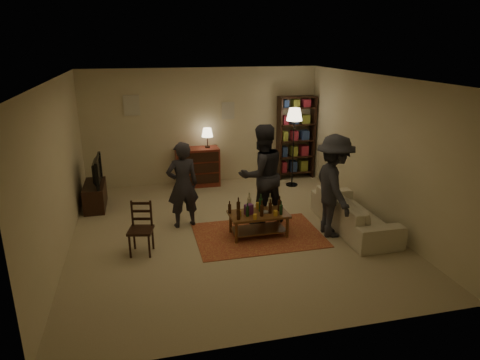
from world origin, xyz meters
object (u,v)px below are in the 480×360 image
object	(u,v)px
bookshelf	(296,137)
person_left	(183,185)
dining_chair	(141,226)
floor_lamp	(294,120)
dresser	(198,166)
tv_stand	(95,189)
person_by_sofa	(334,186)
person_right	(262,175)
coffee_table	(258,215)
sofa	(354,213)

from	to	relation	value
bookshelf	person_left	distance (m)	3.83
dining_chair	floor_lamp	world-z (taller)	floor_lamp
person_left	dresser	bearing A→B (deg)	-113.24
tv_stand	person_by_sofa	distance (m)	4.78
dresser	person_right	world-z (taller)	person_right
bookshelf	person_by_sofa	bearing A→B (deg)	-99.37
dining_chair	person_by_sofa	size ratio (longest dim) A/B	0.48
coffee_table	dining_chair	bearing A→B (deg)	-175.51
dining_chair	dresser	world-z (taller)	dresser
sofa	person_by_sofa	distance (m)	0.79
bookshelf	person_right	world-z (taller)	bookshelf
coffee_table	person_by_sofa	world-z (taller)	person_by_sofa
coffee_table	person_right	distance (m)	0.82
dresser	bookshelf	size ratio (longest dim) A/B	0.67
tv_stand	dresser	xyz separation A→B (m)	(2.25, 0.91, 0.09)
bookshelf	floor_lamp	distance (m)	0.84
tv_stand	person_right	size ratio (longest dim) A/B	0.57
dresser	floor_lamp	size ratio (longest dim) A/B	0.74
coffee_table	person_by_sofa	bearing A→B (deg)	-11.08
coffee_table	floor_lamp	bearing A→B (deg)	57.96
person_left	floor_lamp	bearing A→B (deg)	-156.27
person_by_sofa	person_right	bearing A→B (deg)	57.77
coffee_table	sofa	bearing A→B (deg)	-3.91
person_left	person_right	bearing A→B (deg)	164.86
dining_chair	person_by_sofa	bearing A→B (deg)	11.15
dining_chair	sofa	xyz separation A→B (m)	(3.76, 0.03, -0.15)
coffee_table	person_by_sofa	size ratio (longest dim) A/B	0.58
bookshelf	tv_stand	bearing A→B (deg)	-168.20
person_left	sofa	bearing A→B (deg)	155.63
dresser	bookshelf	bearing A→B (deg)	1.57
sofa	dining_chair	bearing A→B (deg)	90.52
person_left	person_right	distance (m)	1.45
coffee_table	tv_stand	world-z (taller)	tv_stand
sofa	person_left	size ratio (longest dim) A/B	1.31
bookshelf	floor_lamp	bearing A→B (deg)	-115.28
dining_chair	tv_stand	xyz separation A→B (m)	(-0.89, 2.23, -0.06)
floor_lamp	dresser	bearing A→B (deg)	166.18
bookshelf	dining_chair	bearing A→B (deg)	-139.80
tv_stand	person_right	xyz separation A→B (m)	(3.09, -1.52, 0.55)
tv_stand	person_left	bearing A→B (deg)	-39.28
person_by_sofa	tv_stand	bearing A→B (deg)	65.91
coffee_table	tv_stand	distance (m)	3.54
sofa	person_right	xyz separation A→B (m)	(-1.55, 0.68, 0.63)
floor_lamp	coffee_table	bearing A→B (deg)	-122.04
person_left	person_by_sofa	xyz separation A→B (m)	(2.49, -0.97, 0.10)
person_by_sofa	floor_lamp	bearing A→B (deg)	-0.32
floor_lamp	person_right	xyz separation A→B (m)	(-1.32, -1.90, -0.63)
tv_stand	person_right	bearing A→B (deg)	-26.20
coffee_table	person_right	size ratio (longest dim) A/B	0.55
person_right	person_left	bearing A→B (deg)	-20.75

